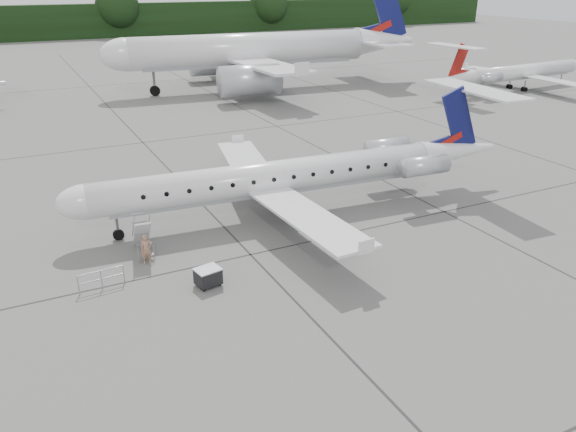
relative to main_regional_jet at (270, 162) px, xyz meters
name	(u,v)px	position (x,y,z in m)	size (l,w,h in m)	color
ground	(366,261)	(1.97, -7.97, -3.63)	(320.00, 320.00, 0.00)	slate
treeline	(66,22)	(1.97, 122.03, 0.37)	(260.00, 4.00, 8.00)	black
main_regional_jet	(270,162)	(0.00, 0.00, 0.00)	(28.30, 20.38, 7.26)	silver
airstair	(142,234)	(-8.59, -1.59, -2.49)	(0.85, 2.41, 2.27)	silver
passenger	(146,249)	(-8.70, -2.95, -2.79)	(0.61, 0.40, 1.68)	#956851
safety_railing	(101,280)	(-11.34, -4.59, -3.13)	(2.20, 0.08, 1.00)	gray
baggage_cart	(208,277)	(-6.55, -6.64, -3.13)	(1.16, 0.94, 1.01)	black
bg_narrowbody	(249,33)	(16.08, 41.22, 3.70)	(40.83, 29.40, 14.66)	silver
bg_regional_right	(525,64)	(49.09, 24.57, -0.30)	(25.35, 18.25, 6.65)	silver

